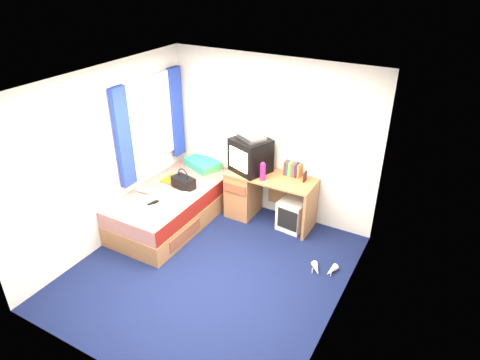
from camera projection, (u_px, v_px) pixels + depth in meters
The scene contains 20 objects.
ground at pixel (210, 270), 5.46m from camera, with size 3.40×3.40×0.00m, color #0C1438.
room_shell at pixel (206, 169), 4.78m from camera, with size 3.40×3.40×3.40m.
bed at pixel (173, 206), 6.35m from camera, with size 1.01×2.00×0.54m.
pillow at pixel (202, 164), 6.84m from camera, with size 0.56×0.36×0.12m, color #1C7BB8.
desk at pixel (254, 192), 6.43m from camera, with size 1.30×0.55×0.75m.
storage_cube at pixel (292, 214), 6.21m from camera, with size 0.36×0.36×0.45m, color white.
crt_tv at pixel (251, 155), 6.18m from camera, with size 0.63×0.61×0.50m.
vcr at pixel (251, 137), 6.05m from camera, with size 0.38×0.27×0.07m, color #AEADB0.
book_row at pixel (293, 169), 6.12m from camera, with size 0.24×0.13×0.20m.
picture_frame at pixel (305, 176), 5.98m from camera, with size 0.02×0.12×0.14m, color black.
pink_water_bottle at pixel (263, 172), 5.99m from camera, with size 0.08×0.08×0.24m, color #D01D69.
aerosol_can at pixel (265, 168), 6.18m from camera, with size 0.05×0.05×0.18m, color white.
handbag at pixel (184, 182), 6.23m from camera, with size 0.37×0.25×0.31m.
towel at pixel (176, 199), 5.88m from camera, with size 0.33×0.27×0.11m, color silver.
magazine at pixel (171, 179), 6.49m from camera, with size 0.21×0.28×0.01m, color yellow.
water_bottle at pixel (144, 191), 6.12m from camera, with size 0.07×0.07×0.20m, color silver.
colour_swatch_fan at pixel (151, 205), 5.82m from camera, with size 0.22×0.06×0.01m, color yellow.
remote_control at pixel (153, 203), 5.87m from camera, with size 0.05×0.16×0.02m, color black.
window_assembly at pixel (151, 123), 6.15m from camera, with size 0.11×1.42×1.40m.
white_heels at pixel (324, 270), 5.41m from camera, with size 0.35×0.29×0.09m.
Camera 1 is at (2.42, -3.54, 3.60)m, focal length 32.00 mm.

